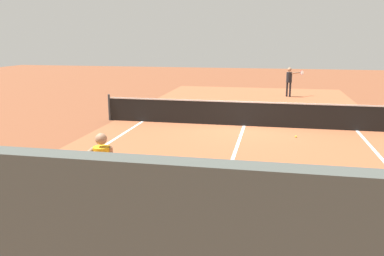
% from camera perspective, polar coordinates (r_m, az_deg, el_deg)
% --- Properties ---
extents(ground_plane, '(60.00, 60.00, 0.00)m').
position_cam_1_polar(ground_plane, '(15.45, 7.49, 0.30)').
color(ground_plane, brown).
extents(court_surface_inbounds, '(10.62, 24.40, 0.00)m').
position_cam_1_polar(court_surface_inbounds, '(15.45, 7.49, 0.31)').
color(court_surface_inbounds, '#9E5433').
rests_on(court_surface_inbounds, ground_plane).
extents(line_sideline_left, '(0.10, 11.89, 0.01)m').
position_cam_1_polar(line_sideline_left, '(10.96, -17.04, -5.37)').
color(line_sideline_left, white).
rests_on(line_sideline_left, ground_plane).
extents(line_service_near, '(8.22, 0.10, 0.01)m').
position_cam_1_polar(line_service_near, '(9.32, 4.59, -8.06)').
color(line_service_near, white).
rests_on(line_service_near, ground_plane).
extents(line_center_service, '(0.10, 6.40, 0.01)m').
position_cam_1_polar(line_center_service, '(12.35, 6.41, -2.83)').
color(line_center_service, white).
rests_on(line_center_service, ground_plane).
extents(net, '(11.13, 0.09, 1.07)m').
position_cam_1_polar(net, '(15.35, 7.55, 2.10)').
color(net, '#33383D').
rests_on(net, ground_plane).
extents(player_near, '(0.42, 1.21, 1.61)m').
position_cam_1_polar(player_near, '(7.62, -12.82, -5.26)').
color(player_near, '#3F7247').
rests_on(player_near, ground_plane).
extents(player_far, '(0.99, 0.86, 1.67)m').
position_cam_1_polar(player_far, '(23.53, 13.82, 6.91)').
color(player_far, black).
rests_on(player_far, ground_plane).
extents(ball_hopper, '(0.34, 0.34, 0.87)m').
position_cam_1_polar(ball_hopper, '(5.78, -5.23, -14.46)').
color(ball_hopper, black).
rests_on(ball_hopper, ground_plane).
extents(tennis_ball_mid_court, '(0.07, 0.07, 0.07)m').
position_cam_1_polar(tennis_ball_mid_court, '(10.42, -0.32, -5.57)').
color(tennis_ball_mid_court, '#CCE033').
rests_on(tennis_ball_mid_court, ground_plane).
extents(tennis_ball_near_net, '(0.07, 0.07, 0.07)m').
position_cam_1_polar(tennis_ball_near_net, '(13.99, 14.70, -1.20)').
color(tennis_ball_near_net, '#CCE033').
rests_on(tennis_ball_near_net, ground_plane).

